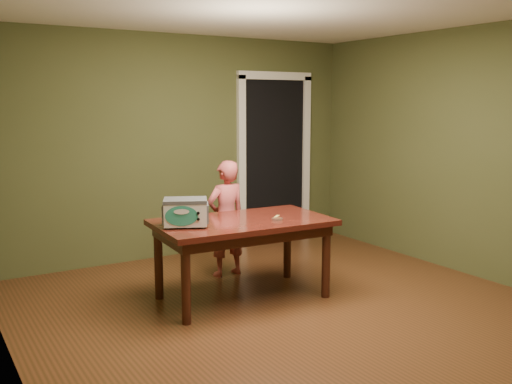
{
  "coord_description": "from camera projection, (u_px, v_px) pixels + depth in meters",
  "views": [
    {
      "loc": [
        -2.76,
        -3.71,
        1.83
      ],
      "look_at": [
        0.12,
        1.0,
        0.95
      ],
      "focal_mm": 40.0,
      "sensor_mm": 36.0,
      "label": 1
    }
  ],
  "objects": [
    {
      "name": "floor",
      "position": [
        306.0,
        319.0,
        4.84
      ],
      "size": [
        5.0,
        5.0,
        0.0
      ],
      "primitive_type": "plane",
      "color": "#5A2F19",
      "rests_on": "ground"
    },
    {
      "name": "room_shell",
      "position": [
        309.0,
        117.0,
        4.57
      ],
      "size": [
        4.52,
        5.02,
        2.61
      ],
      "color": "#474D29",
      "rests_on": "ground"
    },
    {
      "name": "doorway",
      "position": [
        262.0,
        159.0,
        7.68
      ],
      "size": [
        1.1,
        0.66,
        2.25
      ],
      "color": "black",
      "rests_on": "ground"
    },
    {
      "name": "dining_table",
      "position": [
        243.0,
        230.0,
        5.27
      ],
      "size": [
        1.65,
        0.99,
        0.75
      ],
      "rotation": [
        0.0,
        0.0,
        -0.06
      ],
      "color": "#3C130D",
      "rests_on": "floor"
    },
    {
      "name": "toy_oven",
      "position": [
        185.0,
        211.0,
        4.96
      ],
      "size": [
        0.46,
        0.4,
        0.24
      ],
      "rotation": [
        0.0,
        0.0,
        -0.44
      ],
      "color": "#4C4F54",
      "rests_on": "dining_table"
    },
    {
      "name": "baking_pan",
      "position": [
        277.0,
        219.0,
        5.22
      ],
      "size": [
        0.1,
        0.1,
        0.02
      ],
      "color": "silver",
      "rests_on": "dining_table"
    },
    {
      "name": "spatula",
      "position": [
        276.0,
        217.0,
        5.35
      ],
      "size": [
        0.15,
        0.14,
        0.01
      ],
      "primitive_type": "cube",
      "rotation": [
        0.0,
        0.0,
        0.72
      ],
      "color": "#EAD865",
      "rests_on": "dining_table"
    },
    {
      "name": "child",
      "position": [
        226.0,
        218.0,
        5.98
      ],
      "size": [
        0.47,
        0.32,
        1.23
      ],
      "primitive_type": "imported",
      "rotation": [
        0.0,
        0.0,
        3.21
      ],
      "color": "#C75253",
      "rests_on": "floor"
    }
  ]
}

